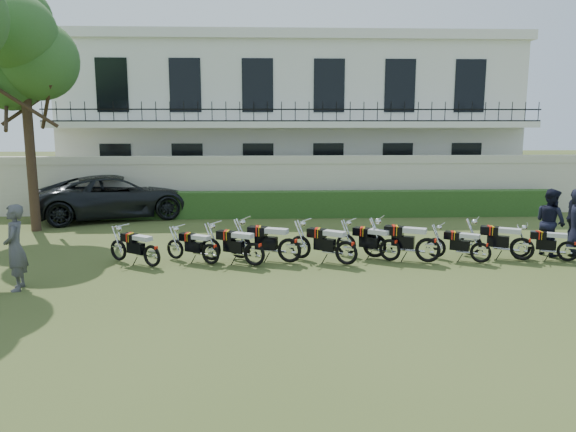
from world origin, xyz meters
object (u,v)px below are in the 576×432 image
at_px(motorcycle_3, 289,244).
at_px(inspector, 15,248).
at_px(motorcycle_4, 347,247).
at_px(motorcycle_8, 523,243).
at_px(motorcycle_2, 254,248).
at_px(officer_4, 550,222).
at_px(motorcycle_6, 428,244).
at_px(suv, 117,197).
at_px(tree_west_near, 24,51).
at_px(motorcycle_0, 152,251).
at_px(motorcycle_9, 568,246).
at_px(motorcycle_5, 390,245).
at_px(motorcycle_7, 481,248).
at_px(officer_5, 574,217).
at_px(motorcycle_1, 211,249).

bearing_deg(motorcycle_3, inspector, 129.81).
height_order(motorcycle_4, motorcycle_8, motorcycle_4).
distance_m(motorcycle_2, officer_4, 8.25).
xyz_separation_m(motorcycle_2, motorcycle_6, (4.55, 0.13, 0.04)).
xyz_separation_m(motorcycle_2, motorcycle_8, (7.13, 0.24, 0.01)).
bearing_deg(suv, motorcycle_3, -158.27).
distance_m(tree_west_near, officer_4, 16.87).
xyz_separation_m(motorcycle_0, motorcycle_8, (9.74, 0.21, 0.04)).
relative_size(motorcycle_6, motorcycle_9, 1.21).
height_order(motorcycle_5, motorcycle_7, motorcycle_5).
distance_m(tree_west_near, officer_5, 17.93).
height_order(motorcycle_3, motorcycle_4, motorcycle_3).
relative_size(motorcycle_1, motorcycle_8, 0.85).
xyz_separation_m(motorcycle_5, motorcycle_8, (3.54, -0.10, 0.02)).
height_order(tree_west_near, motorcycle_0, tree_west_near).
distance_m(motorcycle_1, motorcycle_8, 8.26).
bearing_deg(tree_west_near, motorcycle_9, -17.30).
distance_m(motorcycle_0, motorcycle_7, 8.54).
xyz_separation_m(motorcycle_7, officer_4, (2.26, 0.87, 0.50)).
bearing_deg(motorcycle_8, motorcycle_5, 116.21).
xyz_separation_m(motorcycle_2, officer_5, (9.56, 2.14, 0.36)).
height_order(motorcycle_1, motorcycle_2, motorcycle_2).
xyz_separation_m(suv, inspector, (0.06, -9.07, 0.14)).
height_order(motorcycle_0, motorcycle_1, motorcycle_0).
relative_size(motorcycle_5, suv, 0.27).
bearing_deg(motorcycle_0, inspector, 157.19).
distance_m(motorcycle_0, suv, 7.83).
bearing_deg(motorcycle_8, motorcycle_0, 119.12).
height_order(motorcycle_6, motorcycle_9, motorcycle_6).
height_order(motorcycle_1, motorcycle_7, motorcycle_7).
xyz_separation_m(motorcycle_0, motorcycle_5, (6.20, 0.32, 0.02)).
xyz_separation_m(motorcycle_6, officer_5, (5.01, 2.01, 0.32)).
bearing_deg(motorcycle_8, motorcycle_1, 117.92).
bearing_deg(suv, tree_west_near, 118.93).
bearing_deg(motorcycle_9, motorcycle_6, 113.34).
distance_m(motorcycle_8, officer_4, 1.34).
bearing_deg(motorcycle_9, motorcycle_1, 113.09).
distance_m(tree_west_near, motorcycle_8, 16.22).
bearing_deg(officer_4, motorcycle_9, 172.19).
bearing_deg(motorcycle_2, motorcycle_1, 106.45).
bearing_deg(inspector, suv, 167.63).
bearing_deg(motorcycle_0, motorcycle_7, -55.85).
relative_size(motorcycle_9, officer_5, 0.95).
relative_size(motorcycle_4, inspector, 0.90).
xyz_separation_m(motorcycle_8, officer_5, (2.43, 1.90, 0.35)).
relative_size(motorcycle_1, motorcycle_9, 0.94).
bearing_deg(motorcycle_4, motorcycle_0, 121.91).
bearing_deg(officer_5, motorcycle_0, 115.36).
height_order(motorcycle_5, motorcycle_8, motorcycle_8).
relative_size(motorcycle_0, motorcycle_5, 0.95).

